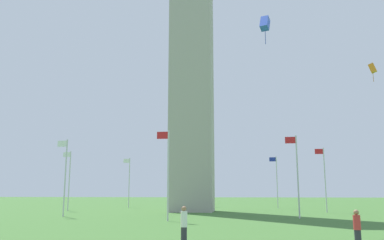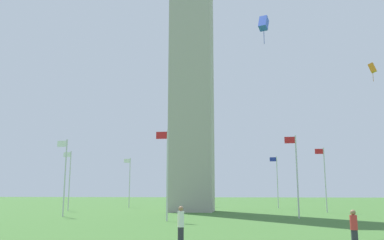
% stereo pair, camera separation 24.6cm
% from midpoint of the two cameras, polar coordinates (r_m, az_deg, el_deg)
% --- Properties ---
extents(ground_plane, '(260.00, 260.00, 0.00)m').
position_cam_midpoint_polar(ground_plane, '(51.16, -0.14, -13.10)').
color(ground_plane, '#3D6B2D').
extents(obelisk_monument, '(5.43, 5.43, 49.40)m').
position_cam_midpoint_polar(obelisk_monument, '(55.72, -0.13, 13.18)').
color(obelisk_monument, '#A8A399').
rests_on(obelisk_monument, ground).
extents(flagpole_n, '(1.12, 0.14, 7.87)m').
position_cam_midpoint_polar(flagpole_n, '(55.74, -17.48, -7.95)').
color(flagpole_n, silver).
rests_on(flagpole_n, ground).
extents(flagpole_ne, '(1.12, 0.14, 7.87)m').
position_cam_midpoint_polar(flagpole_ne, '(43.11, -18.05, -7.37)').
color(flagpole_ne, silver).
rests_on(flagpole_ne, ground).
extents(flagpole_e, '(1.12, 0.14, 7.87)m').
position_cam_midpoint_polar(flagpole_e, '(34.83, -3.76, -7.26)').
color(flagpole_e, silver).
rests_on(flagpole_e, ground).
extents(flagpole_se, '(1.12, 0.14, 7.87)m').
position_cam_midpoint_polar(flagpole_se, '(39.36, 14.75, -7.30)').
color(flagpole_se, silver).
rests_on(flagpole_se, ground).
extents(flagpole_s, '(1.12, 0.14, 7.87)m').
position_cam_midpoint_polar(flagpole_s, '(51.67, 18.46, -7.75)').
color(flagpole_s, silver).
rests_on(flagpole_s, ground).
extents(flagpole_sw, '(1.12, 0.14, 7.87)m').
position_cam_midpoint_polar(flagpole_sw, '(62.59, 12.01, -8.41)').
color(flagpole_sw, silver).
rests_on(flagpole_sw, ground).
extents(flagpole_w, '(1.12, 0.14, 7.87)m').
position_cam_midpoint_polar(flagpole_w, '(67.55, 1.63, -8.75)').
color(flagpole_w, silver).
rests_on(flagpole_w, ground).
extents(flagpole_nw, '(1.12, 0.14, 7.87)m').
position_cam_midpoint_polar(flagpole_nw, '(65.02, -9.22, -8.56)').
color(flagpole_nw, silver).
rests_on(flagpole_nw, ground).
extents(person_white_shirt, '(0.32, 0.32, 1.79)m').
position_cam_midpoint_polar(person_white_shirt, '(19.62, -1.54, -14.96)').
color(person_white_shirt, '#2D2D38').
rests_on(person_white_shirt, ground).
extents(person_red_shirt, '(0.32, 0.32, 1.68)m').
position_cam_midpoint_polar(person_red_shirt, '(19.64, 22.44, -14.36)').
color(person_red_shirt, '#2D2D38').
rests_on(person_red_shirt, ground).
extents(kite_blue_box, '(0.90, 1.14, 2.29)m').
position_cam_midpoint_polar(kite_blue_box, '(31.74, 10.27, 13.55)').
color(kite_blue_box, blue).
extents(kite_orange_box, '(0.92, 0.81, 1.95)m').
position_cam_midpoint_polar(kite_orange_box, '(44.40, 24.49, 6.83)').
color(kite_orange_box, orange).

